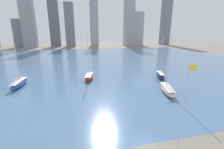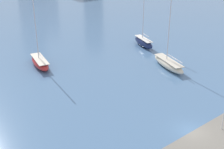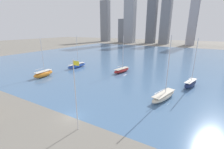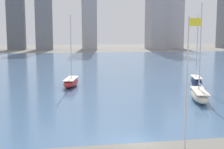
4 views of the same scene
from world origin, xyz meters
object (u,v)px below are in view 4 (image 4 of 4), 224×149
(flag_pole, at_px, (188,79))
(sailboat_navy, at_px, (196,81))
(sailboat_cream, at_px, (199,95))
(sailboat_red, at_px, (71,82))

(flag_pole, distance_m, sailboat_navy, 35.95)
(flag_pole, xyz_separation_m, sailboat_cream, (10.44, 19.22, -5.67))
(flag_pole, bearing_deg, sailboat_navy, 63.71)
(flag_pole, distance_m, sailboat_cream, 22.59)
(flag_pole, relative_size, sailboat_navy, 0.86)
(sailboat_cream, distance_m, sailboat_red, 25.96)
(sailboat_navy, bearing_deg, flag_pole, -100.09)
(flag_pole, bearing_deg, sailboat_red, 104.32)
(sailboat_red, distance_m, sailboat_navy, 25.33)
(flag_pole, xyz_separation_m, sailboat_navy, (15.74, 31.85, -5.51))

